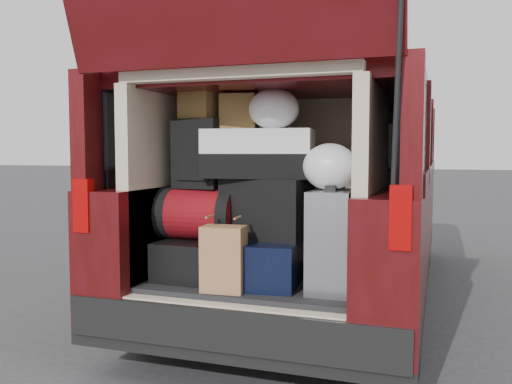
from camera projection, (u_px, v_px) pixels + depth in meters
ground at (248, 380)px, 3.14m from camera, size 80.00×80.00×0.00m
minivan at (318, 198)px, 4.82m from camera, size 1.90×5.35×2.77m
load_floor at (263, 319)px, 3.38m from camera, size 1.24×1.05×0.55m
black_hardshell at (203, 257)px, 3.36m from camera, size 0.45×0.60×0.23m
navy_hardshell at (260, 260)px, 3.20m from camera, size 0.53×0.63×0.26m
silver_roller at (332, 241)px, 2.98m from camera, size 0.23×0.37×0.56m
kraft_bag at (224, 259)px, 2.98m from camera, size 0.25×0.17×0.36m
red_duffel at (199, 214)px, 3.31m from camera, size 0.48×0.32×0.31m
black_soft_case at (267, 208)px, 3.22m from camera, size 0.54×0.37×0.36m
backpack at (199, 154)px, 3.32m from camera, size 0.31×0.21×0.42m
twotone_duffel at (259, 154)px, 3.21m from camera, size 0.67×0.41×0.29m
grocery_sack_lower at (199, 104)px, 3.32m from camera, size 0.23×0.20×0.19m
grocery_sack_upper at (239, 112)px, 3.30m from camera, size 0.24×0.21×0.22m
plastic_bag_center at (274, 109)px, 3.18m from camera, size 0.31×0.29×0.24m
plastic_bag_right at (330, 167)px, 2.97m from camera, size 0.31×0.29×0.26m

